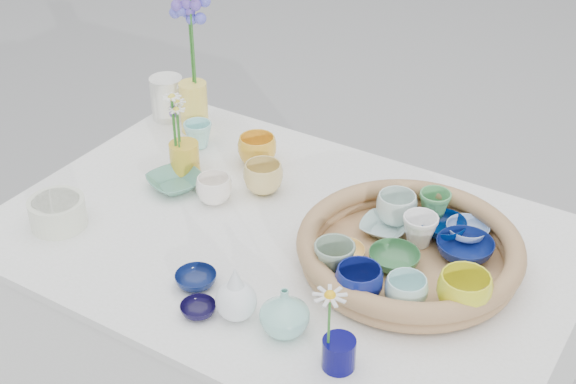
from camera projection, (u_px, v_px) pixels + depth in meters
The scene contains 32 objects.
wicker_tray at pixel (409, 251), 1.67m from camera, with size 0.47×0.47×0.08m, color brown, non-canonical shape.
tray_ceramic_0 at pixel (442, 227), 1.75m from camera, with size 0.10×0.10×0.03m, color #001853.
tray_ceramic_1 at pixel (465, 249), 1.68m from camera, with size 0.12×0.12×0.04m, color #0B1855.
tray_ceramic_2 at pixel (464, 293), 1.52m from camera, with size 0.10×0.10×0.08m, color yellow.
tray_ceramic_3 at pixel (394, 259), 1.65m from camera, with size 0.11×0.11×0.03m, color #346D3E.
tray_ceramic_4 at pixel (334, 260), 1.61m from camera, with size 0.08×0.08×0.08m, color gray.
tray_ceramic_5 at pixel (384, 227), 1.75m from camera, with size 0.10×0.10×0.03m, color #9AB6B3.
tray_ceramic_6 at pixel (396, 209), 1.78m from camera, with size 0.09×0.09×0.07m, color silver.
tray_ceramic_7 at pixel (420, 230), 1.71m from camera, with size 0.08×0.08×0.07m, color white.
tray_ceramic_8 at pixel (467, 231), 1.74m from camera, with size 0.09×0.09×0.03m, color #A0C4F7.
tray_ceramic_9 at pixel (359, 284), 1.55m from camera, with size 0.09×0.09×0.07m, color navy.
tray_ceramic_10 at pixel (344, 254), 1.67m from camera, with size 0.09×0.09×0.03m, color #FFC55F.
tray_ceramic_11 at pixel (406, 293), 1.54m from camera, with size 0.08×0.08×0.07m, color #ACDFDC.
tray_ceramic_12 at pixel (434, 205), 1.79m from camera, with size 0.07×0.07×0.07m, color #4F9C5C.
loose_ceramic_0 at pixel (257, 150), 2.02m from camera, with size 0.10×0.10×0.08m, color gold.
loose_ceramic_1 at pixel (263, 178), 1.92m from camera, with size 0.10×0.10×0.07m, color #D6BB6C.
loose_ceramic_2 at pixel (176, 182), 1.94m from camera, with size 0.13×0.13×0.03m, color #538F76.
loose_ceramic_3 at pixel (214, 190), 1.88m from camera, with size 0.08×0.08×0.07m, color white.
loose_ceramic_4 at pixel (196, 280), 1.63m from camera, with size 0.09×0.09×0.03m, color #0C194A.
loose_ceramic_5 at pixel (198, 135), 2.10m from camera, with size 0.07×0.07×0.07m, color #94DDD8.
loose_ceramic_6 at pixel (198, 309), 1.56m from camera, with size 0.07×0.07×0.02m, color black.
fluted_bowl at pixel (58, 213), 1.80m from camera, with size 0.13×0.13×0.07m, color silver, non-canonical shape.
bud_vase_paleblue at pixel (236, 292), 1.52m from camera, with size 0.08×0.08×0.12m, color white, non-canonical shape.
bud_vase_seafoam at pixel (285, 311), 1.50m from camera, with size 0.10×0.10×0.10m, color #8FD6C6.
bud_vase_cobalt at pixel (339, 353), 1.43m from camera, with size 0.06×0.06×0.06m, color #06054E.
single_daisy at pixel (329, 320), 1.38m from camera, with size 0.07×0.07×0.13m, color silver, non-canonical shape.
tall_vase_yellow at pixel (194, 107), 2.16m from camera, with size 0.07×0.07×0.14m, color #FBDA55.
gerbera at pixel (192, 32), 2.04m from camera, with size 0.12×0.12×0.31m, color orange, non-canonical shape.
hydrangea at pixel (191, 48), 2.07m from camera, with size 0.08×0.08×0.27m, color #634AC1, non-canonical shape.
white_pitcher at pixel (167, 98), 2.22m from camera, with size 0.13×0.09×0.12m, color white, non-canonical shape.
daisy_cup at pixel (185, 158), 1.99m from camera, with size 0.07×0.07×0.08m, color gold.
daisy_posy at pixel (178, 121), 1.93m from camera, with size 0.08×0.08×0.13m, color white, non-canonical shape.
Camera 1 is at (0.77, -1.22, 1.81)m, focal length 50.00 mm.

